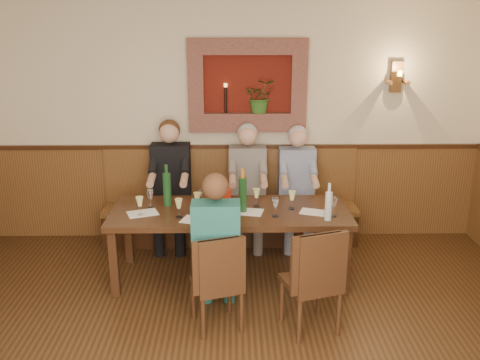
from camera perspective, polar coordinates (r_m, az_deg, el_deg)
The scene contains 31 objects.
room_shell at distance 3.29m, azimuth -1.26°, elevation 3.99°, with size 6.04×6.04×2.82m.
wainscoting at distance 3.81m, azimuth -1.13°, elevation -15.39°, with size 6.02×6.02×1.15m.
wall_niche at distance 6.21m, azimuth 1.18°, elevation 9.59°, with size 1.36×0.30×1.06m.
wall_sconce at distance 6.45m, azimuth 16.34°, elevation 10.43°, with size 0.25×0.20×0.35m.
dining_table at distance 5.43m, azimuth -1.05°, elevation -3.94°, with size 2.40×0.90×0.75m.
bench at distance 6.43m, azimuth -1.01°, elevation -3.76°, with size 3.00×0.45×1.11m.
chair_near_left at distance 4.78m, azimuth -2.43°, elevation -12.62°, with size 0.50×0.50×0.90m.
chair_near_right at distance 4.76m, azimuth 7.60°, elevation -12.59°, with size 0.54×0.54×0.97m.
person_bench_left at distance 6.27m, azimuth -7.38°, elevation -1.62°, with size 0.45×0.55×1.49m.
person_bench_mid at distance 6.24m, azimuth 0.80°, elevation -1.76°, with size 0.43×0.53×1.45m.
person_bench_right at distance 6.29m, azimuth 6.08°, elevation -1.84°, with size 0.42×0.51×1.42m.
person_chair_front at distance 4.76m, azimuth -2.50°, elevation -8.46°, with size 0.41×0.50×1.40m.
spittoon_bucket at distance 5.22m, azimuth -2.26°, elevation -2.36°, with size 0.24×0.24×0.27m, color red.
wine_bottle_green_a at distance 5.30m, azimuth 0.29°, elevation -1.48°, with size 0.11×0.11×0.44m.
wine_bottle_green_b at distance 5.52m, azimuth -7.79°, elevation -0.91°, with size 0.08×0.08×0.43m.
water_bottle at distance 5.16m, azimuth 9.42°, elevation -2.67°, with size 0.08×0.08×0.37m.
tasting_sheet_a at distance 5.40m, azimuth -10.34°, elevation -3.50°, with size 0.29×0.21×0.00m, color white.
tasting_sheet_b at distance 5.35m, azimuth 0.80°, elevation -3.40°, with size 0.30×0.22×0.00m, color white.
tasting_sheet_c at distance 5.39m, azimuth 7.84°, elevation -3.41°, with size 0.26×0.19×0.00m, color white.
tasting_sheet_d at distance 5.15m, azimuth -4.57°, elevation -4.29°, with size 0.30×0.21×0.00m, color white.
wine_glass_0 at distance 5.32m, azimuth -10.63°, elevation -2.76°, with size 0.08×0.08×0.19m, color #E8E98B, non-canonical shape.
wine_glass_1 at distance 5.50m, azimuth -9.53°, elevation -2.02°, with size 0.08×0.08×0.19m, color white, non-canonical shape.
wine_glass_2 at distance 5.21m, azimuth -6.54°, elevation -3.00°, with size 0.08×0.08×0.19m, color #E8E98B, non-canonical shape.
wine_glass_3 at distance 5.42m, azimuth -4.35°, elevation -2.09°, with size 0.08×0.08×0.19m, color white, non-canonical shape.
wine_glass_4 at distance 5.27m, azimuth -1.91°, elevation -2.64°, with size 0.08×0.08×0.19m, color #E8E98B, non-canonical shape.
wine_glass_5 at distance 5.46m, azimuth 1.76°, elevation -1.90°, with size 0.08×0.08×0.19m, color #E8E98B, non-canonical shape.
wine_glass_6 at distance 5.21m, azimuth 3.82°, elevation -2.92°, with size 0.08×0.08×0.19m, color white, non-canonical shape.
wine_glass_7 at distance 5.42m, azimuth 5.56°, elevation -2.15°, with size 0.08×0.08×0.19m, color #E8E98B, non-canonical shape.
wine_glass_8 at distance 5.29m, azimuth 9.97°, elevation -2.84°, with size 0.08×0.08×0.19m, color white, non-canonical shape.
wine_glass_9 at distance 5.08m, azimuth -2.88°, elevation -3.45°, with size 0.08×0.08×0.19m, color #E8E98B, non-canonical shape.
wine_glass_10 at distance 5.36m, azimuth -4.57°, elevation -2.33°, with size 0.08×0.08×0.19m, color #E8E98B, non-canonical shape.
Camera 1 is at (0.03, -3.20, 2.66)m, focal length 40.00 mm.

